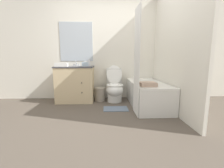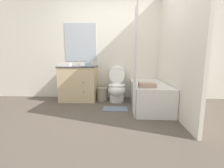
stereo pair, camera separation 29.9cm
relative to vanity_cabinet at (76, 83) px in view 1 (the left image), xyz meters
The scene contains 14 objects.
ground_plane 1.55m from the vanity_cabinet, 59.51° to the right, with size 14.00×14.00×0.00m, color brown.
wall_back 1.16m from the vanity_cabinet, 22.58° to the left, with size 8.00×0.06×2.50m.
wall_right 2.19m from the vanity_cabinet, 14.24° to the right, with size 0.05×2.58×2.50m.
vanity_cabinet is the anchor object (origin of this frame).
sink_faucet 0.48m from the vanity_cabinet, 90.00° to the left, with size 0.14×0.12×0.12m.
toilet 0.93m from the vanity_cabinet, ahead, with size 0.40×0.66×0.85m.
bathtub 1.67m from the vanity_cabinet, 15.35° to the right, with size 0.67×1.45×0.50m.
shower_curtain 1.64m from the vanity_cabinet, 36.83° to the right, with size 0.02×0.42×1.85m.
wastebasket 0.63m from the vanity_cabinet, ahead, with size 0.25×0.25×0.32m.
tissue_box 0.52m from the vanity_cabinet, ahead, with size 0.15×0.14×0.12m.
soap_dispenser 0.58m from the vanity_cabinet, ahead, with size 0.06×0.06×0.17m.
hand_towel_folded 0.55m from the vanity_cabinet, 141.72° to the right, with size 0.27×0.12×0.08m.
bath_towel_folded 1.72m from the vanity_cabinet, 30.56° to the right, with size 0.29×0.26×0.07m.
bath_mat 1.20m from the vanity_cabinet, 36.12° to the right, with size 0.49×0.31×0.02m.
Camera 1 is at (-0.06, -2.24, 0.97)m, focal length 24.00 mm.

